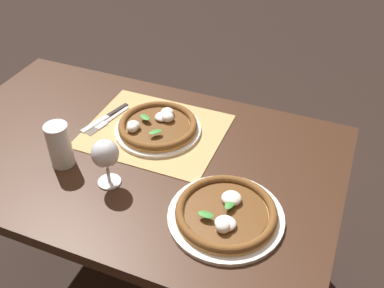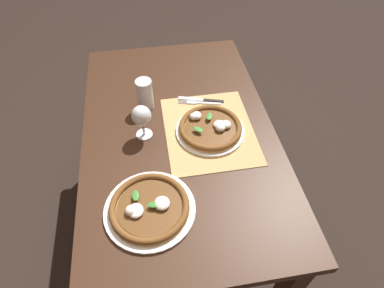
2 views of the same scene
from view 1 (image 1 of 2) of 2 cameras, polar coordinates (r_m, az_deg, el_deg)
name	(u,v)px [view 1 (image 1 of 2)]	position (r m, az deg, el deg)	size (l,w,h in m)	color
ground_plane	(146,285)	(2.02, -5.87, -17.33)	(24.00, 24.00, 0.00)	black
dining_table	(134,177)	(1.53, -7.39, -4.13)	(1.34, 0.82, 0.74)	#382114
paper_placemat	(155,131)	(1.54, -4.72, 1.66)	(0.46, 0.38, 0.00)	tan
pizza_near	(158,126)	(1.52, -4.38, 2.29)	(0.29, 0.29, 0.05)	white
pizza_far	(226,214)	(1.24, 4.35, -8.81)	(0.32, 0.32, 0.05)	white
wine_glass	(105,155)	(1.30, -10.95, -1.43)	(0.08, 0.08, 0.16)	silver
pint_glass	(60,146)	(1.42, -16.45, -0.22)	(0.07, 0.07, 0.15)	silver
fork	(108,120)	(1.60, -10.56, 2.95)	(0.06, 0.20, 0.00)	#B7B7BC
knife	(105,118)	(1.62, -10.98, 3.31)	(0.08, 0.21, 0.01)	black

